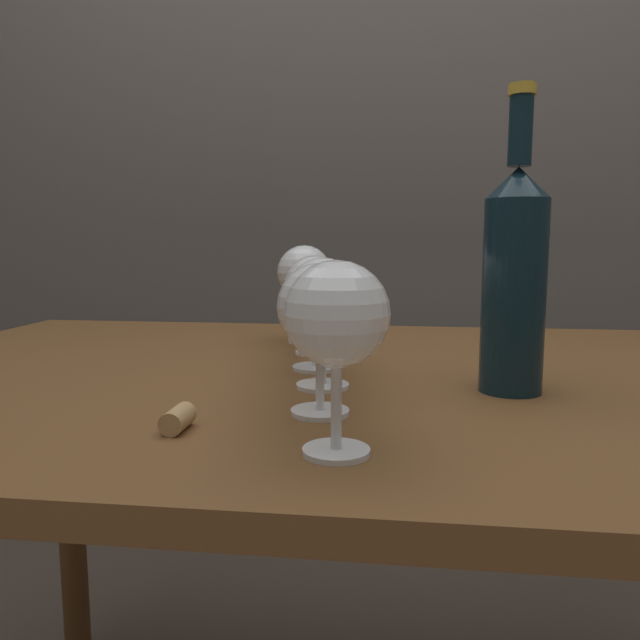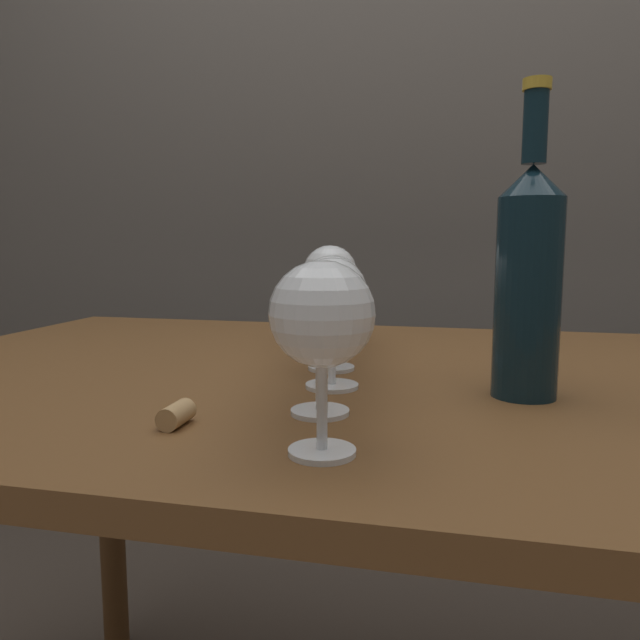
% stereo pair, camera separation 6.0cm
% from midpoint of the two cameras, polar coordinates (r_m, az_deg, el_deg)
% --- Properties ---
extents(back_wall, '(5.00, 0.08, 2.60)m').
position_cam_midpoint_polar(back_wall, '(1.80, 5.31, 19.13)').
color(back_wall, '#59544F').
rests_on(back_wall, ground_plane).
extents(dining_table, '(1.44, 0.87, 0.76)m').
position_cam_midpoint_polar(dining_table, '(0.84, 2.48, -10.89)').
color(dining_table, brown).
rests_on(dining_table, ground_plane).
extents(wine_glass_cabernet, '(0.09, 0.09, 0.16)m').
position_cam_midpoint_polar(wine_glass_cabernet, '(0.48, -1.97, 0.26)').
color(wine_glass_cabernet, white).
rests_on(wine_glass_cabernet, dining_table).
extents(wine_glass_merlot, '(0.09, 0.09, 0.15)m').
position_cam_midpoint_polar(wine_glass_merlot, '(0.59, -2.87, 0.97)').
color(wine_glass_merlot, white).
rests_on(wine_glass_merlot, dining_table).
extents(wine_glass_rose, '(0.08, 0.08, 0.15)m').
position_cam_midpoint_polar(wine_glass_rose, '(0.70, -2.18, 2.18)').
color(wine_glass_rose, white).
rests_on(wine_glass_rose, dining_table).
extents(wine_glass_white, '(0.09, 0.09, 0.15)m').
position_cam_midpoint_polar(wine_glass_white, '(0.80, -2.60, 2.77)').
color(wine_glass_white, white).
rests_on(wine_glass_white, dining_table).
extents(wine_glass_port, '(0.08, 0.08, 0.15)m').
position_cam_midpoint_polar(wine_glass_port, '(0.92, -2.49, 3.30)').
color(wine_glass_port, white).
rests_on(wine_glass_port, dining_table).
extents(wine_glass_pinot, '(0.09, 0.09, 0.17)m').
position_cam_midpoint_polar(wine_glass_pinot, '(1.02, -3.16, 4.37)').
color(wine_glass_pinot, white).
rests_on(wine_glass_pinot, dining_table).
extents(wine_bottle, '(0.07, 0.07, 0.34)m').
position_cam_midpoint_polar(wine_bottle, '(0.71, 15.60, 4.13)').
color(wine_bottle, '#0F232D').
rests_on(wine_bottle, dining_table).
extents(cork, '(0.02, 0.04, 0.02)m').
position_cam_midpoint_polar(cork, '(0.58, -16.16, -8.99)').
color(cork, tan).
rests_on(cork, dining_table).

